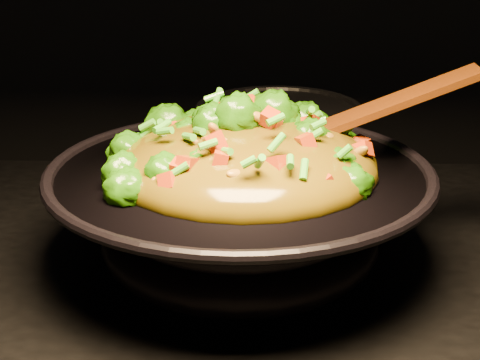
# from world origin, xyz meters

# --- Properties ---
(wok) EXTENTS (0.59, 0.59, 0.13)m
(wok) POSITION_xyz_m (-0.00, 0.06, 0.96)
(wok) COLOR black
(wok) RESTS_ON stovetop
(stir_fry) EXTENTS (0.38, 0.38, 0.11)m
(stir_fry) POSITION_xyz_m (0.01, 0.07, 1.08)
(stir_fry) COLOR #266907
(stir_fry) RESTS_ON wok
(spatula) EXTENTS (0.30, 0.05, 0.13)m
(spatula) POSITION_xyz_m (0.14, 0.11, 1.08)
(spatula) COLOR #3A0F04
(spatula) RESTS_ON wok
(back_pot) EXTENTS (0.31, 0.31, 0.14)m
(back_pot) POSITION_xyz_m (0.05, 0.32, 0.97)
(back_pot) COLOR black
(back_pot) RESTS_ON stovetop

